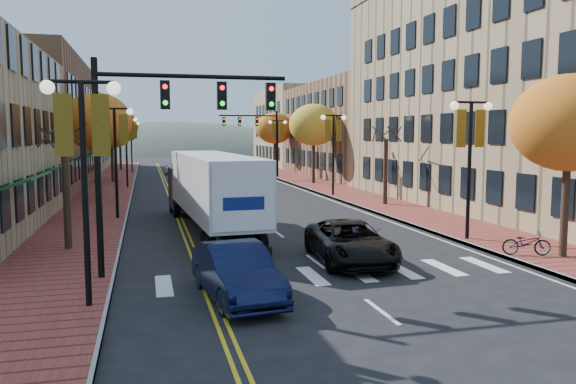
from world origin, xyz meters
TOP-DOWN VIEW (x-y plane):
  - ground at (0.00, 0.00)m, footprint 200.00×200.00m
  - sidewalk_left at (-9.00, 32.50)m, footprint 4.00×85.00m
  - sidewalk_right at (9.00, 32.50)m, footprint 4.00×85.00m
  - building_left_mid at (-17.00, 36.00)m, footprint 12.00×24.00m
  - building_left_far at (-17.00, 61.00)m, footprint 12.00×26.00m
  - building_right_near at (18.50, 16.00)m, footprint 15.00×28.00m
  - building_right_mid at (18.50, 42.00)m, footprint 15.00×24.00m
  - building_right_far at (18.50, 64.00)m, footprint 15.00×20.00m
  - tree_left_a at (-9.00, 8.00)m, footprint 0.28×0.28m
  - tree_left_b at (-9.00, 24.00)m, footprint 4.48×4.48m
  - tree_left_c at (-9.00, 40.00)m, footprint 4.16×4.16m
  - tree_left_d at (-9.00, 58.00)m, footprint 4.61×4.61m
  - tree_right_a at (9.00, 2.00)m, footprint 4.16×4.16m
  - tree_right_b at (9.00, 18.00)m, footprint 0.28×0.28m
  - tree_right_c at (9.00, 34.00)m, footprint 4.48×4.48m
  - tree_right_d at (9.00, 50.00)m, footprint 4.35×4.35m
  - lamp_left_a at (-7.50, 0.00)m, footprint 1.96×0.36m
  - lamp_left_b at (-7.50, 16.00)m, footprint 1.96×0.36m
  - lamp_left_c at (-7.50, 34.00)m, footprint 1.96×0.36m
  - lamp_left_d at (-7.50, 52.00)m, footprint 1.96×0.36m
  - lamp_right_a at (7.50, 6.00)m, footprint 1.96×0.36m
  - lamp_right_b at (7.50, 24.00)m, footprint 1.96×0.36m
  - lamp_right_c at (7.50, 42.00)m, footprint 1.96×0.36m
  - traffic_mast_near at (-5.48, 3.00)m, footprint 6.10×0.35m
  - traffic_mast_far at (5.48, 42.00)m, footprint 6.10×0.34m
  - semi_truck at (-3.07, 11.26)m, footprint 3.24×15.03m
  - navy_sedan at (-3.53, 0.08)m, footprint 2.21×4.91m
  - black_suv at (1.21, 3.64)m, footprint 2.88×5.56m
  - car_far_white at (-2.84, 51.38)m, footprint 2.29×4.51m
  - car_far_silver at (1.30, 61.06)m, footprint 2.23×4.94m
  - car_far_oncoming at (0.50, 64.93)m, footprint 1.80×4.55m
  - bicycle at (7.80, 2.49)m, footprint 1.85×1.18m

SIDE VIEW (x-z plane):
  - ground at x=0.00m, z-range 0.00..0.00m
  - sidewalk_left at x=-9.00m, z-range 0.00..0.15m
  - sidewalk_right at x=9.00m, z-range 0.00..0.15m
  - bicycle at x=7.80m, z-range 0.15..1.07m
  - car_far_silver at x=1.30m, z-range 0.00..1.40m
  - car_far_white at x=-2.84m, z-range 0.00..1.47m
  - car_far_oncoming at x=0.50m, z-range 0.00..1.47m
  - black_suv at x=1.21m, z-range 0.00..1.50m
  - navy_sedan at x=-3.53m, z-range 0.00..1.56m
  - semi_truck at x=-3.07m, z-range 0.32..4.05m
  - tree_left_a at x=-9.00m, z-range 0.15..4.35m
  - tree_right_b at x=9.00m, z-range 0.15..4.35m
  - lamp_left_a at x=-7.50m, z-range 1.27..7.32m
  - lamp_left_b at x=-7.50m, z-range 1.27..7.32m
  - lamp_left_c at x=-7.50m, z-range 1.27..7.32m
  - lamp_left_d at x=-7.50m, z-range 1.27..7.32m
  - lamp_right_a at x=7.50m, z-range 1.27..7.32m
  - lamp_right_b at x=7.50m, z-range 1.27..7.32m
  - lamp_right_c at x=7.50m, z-range 1.27..7.32m
  - building_left_far at x=-17.00m, z-range 0.00..9.50m
  - traffic_mast_near at x=-5.48m, z-range 1.42..8.42m
  - traffic_mast_far at x=5.48m, z-range 1.42..8.42m
  - building_right_mid at x=18.50m, z-range 0.00..10.00m
  - tree_left_c at x=-9.00m, z-range 1.71..8.40m
  - tree_right_a at x=9.00m, z-range 1.71..8.40m
  - tree_right_d at x=9.00m, z-range 1.79..8.79m
  - tree_left_b at x=-9.00m, z-range 1.84..9.05m
  - tree_right_c at x=9.00m, z-range 1.84..9.05m
  - building_left_mid at x=-17.00m, z-range 0.00..11.00m
  - building_right_far at x=18.50m, z-range 0.00..11.00m
  - tree_left_d at x=-9.00m, z-range 1.89..9.31m
  - building_right_near at x=18.50m, z-range 0.00..15.00m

